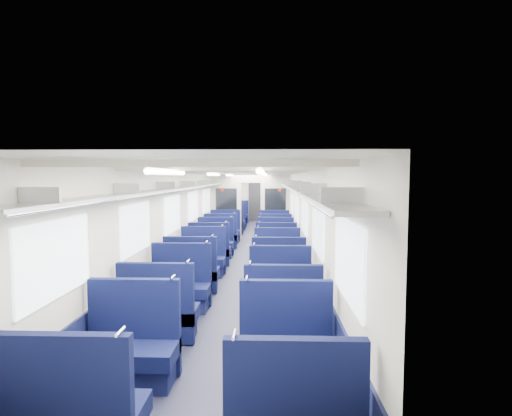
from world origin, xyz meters
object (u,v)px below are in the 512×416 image
(seat_7, at_px, (280,293))
(seat_10, at_px, (203,260))
(seat_2, at_px, (131,350))
(seat_11, at_px, (277,263))
(seat_21, at_px, (274,225))
(seat_23, at_px, (273,222))
(seat_16, at_px, (221,237))
(seat_18, at_px, (225,232))
(seat_27, at_px, (273,216))
(bulkhead, at_px, (251,204))
(seat_20, at_px, (231,225))
(seat_25, at_px, (273,219))
(seat_6, at_px, (180,289))
(seat_9, at_px, (279,275))
(seat_3, at_px, (286,353))
(end_door, at_px, (256,201))
(seat_4, at_px, (159,315))
(seat_22, at_px, (233,222))
(seat_17, at_px, (275,238))
(seat_5, at_px, (283,318))
(seat_13, at_px, (276,252))
(seat_15, at_px, (276,245))
(seat_8, at_px, (192,274))
(seat_24, at_px, (236,219))
(seat_26, at_px, (238,216))
(seat_19, at_px, (274,233))
(seat_14, at_px, (215,244))

(seat_7, relative_size, seat_10, 1.00)
(seat_10, bearing_deg, seat_2, -90.00)
(seat_7, xyz_separation_m, seat_11, (0.00, 2.29, 0.00))
(seat_21, distance_m, seat_23, 1.14)
(seat_16, bearing_deg, seat_18, 90.00)
(seat_10, relative_size, seat_27, 1.00)
(bulkhead, xyz_separation_m, seat_20, (-0.83, 1.07, -0.89))
(seat_21, xyz_separation_m, seat_25, (0.00, 2.18, 0.00))
(seat_6, height_order, seat_21, same)
(seat_9, height_order, seat_20, same)
(seat_23, xyz_separation_m, seat_25, (0.00, 1.04, 0.00))
(seat_3, xyz_separation_m, seat_7, (0.00, 2.18, 0.00))
(end_door, distance_m, seat_4, 14.97)
(seat_16, bearing_deg, seat_23, 69.07)
(end_door, relative_size, seat_22, 1.78)
(seat_17, height_order, seat_18, same)
(seat_5, relative_size, seat_9, 1.00)
(seat_5, bearing_deg, seat_13, 90.00)
(seat_23, bearing_deg, seat_25, 90.00)
(seat_13, distance_m, seat_15, 1.02)
(end_door, relative_size, seat_8, 1.78)
(seat_15, xyz_separation_m, seat_24, (-1.66, 6.69, 0.00))
(seat_9, distance_m, seat_27, 11.30)
(end_door, height_order, seat_11, end_door)
(seat_2, height_order, seat_16, same)
(end_door, distance_m, seat_18, 6.90)
(seat_18, relative_size, seat_24, 1.00)
(seat_7, relative_size, seat_11, 1.00)
(seat_26, bearing_deg, seat_8, -90.00)
(seat_18, xyz_separation_m, seat_19, (1.66, -0.05, 0.00))
(seat_17, bearing_deg, seat_26, 104.02)
(bulkhead, height_order, seat_15, bulkhead)
(seat_25, bearing_deg, seat_2, -97.03)
(seat_13, relative_size, seat_27, 1.00)
(seat_4, height_order, seat_10, same)
(seat_4, bearing_deg, seat_16, 90.00)
(seat_13, bearing_deg, seat_17, 90.00)
(seat_14, bearing_deg, seat_21, 69.89)
(seat_8, bearing_deg, seat_15, 63.91)
(seat_7, bearing_deg, seat_27, 90.00)
(seat_19, distance_m, seat_25, 4.30)
(seat_25, bearing_deg, seat_17, -90.00)
(seat_9, xyz_separation_m, seat_19, (0.00, 5.80, 0.00))
(seat_10, bearing_deg, seat_11, -6.51)
(seat_21, relative_size, seat_25, 1.00)
(seat_11, distance_m, seat_19, 4.69)
(seat_11, bearing_deg, seat_2, -110.40)
(seat_2, xyz_separation_m, seat_22, (0.00, 12.26, 0.00))
(bulkhead, bearing_deg, seat_3, -85.32)
(seat_8, relative_size, seat_16, 1.00)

